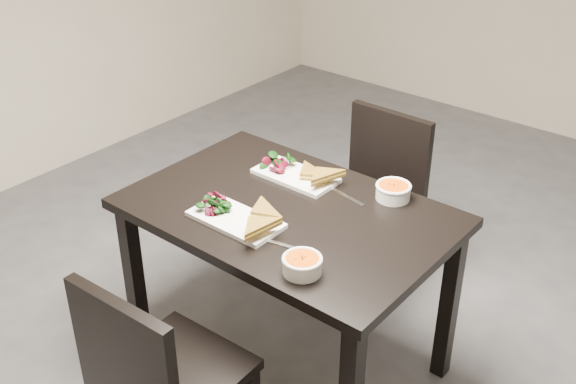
# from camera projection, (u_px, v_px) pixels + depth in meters

# --- Properties ---
(ground) EXTENTS (5.00, 5.00, 0.00)m
(ground) POSITION_uv_depth(u_px,v_px,m) (394.00, 327.00, 3.16)
(ground) COLOR #47474C
(ground) RESTS_ON ground
(table) EXTENTS (1.20, 0.80, 0.75)m
(table) POSITION_uv_depth(u_px,v_px,m) (288.00, 230.00, 2.67)
(table) COLOR black
(table) RESTS_ON ground
(chair_near) EXTENTS (0.44, 0.44, 0.85)m
(chair_near) POSITION_uv_depth(u_px,v_px,m) (157.00, 374.00, 2.24)
(chair_near) COLOR black
(chair_near) RESTS_ON ground
(chair_far) EXTENTS (0.43, 0.43, 0.85)m
(chair_far) POSITION_uv_depth(u_px,v_px,m) (374.00, 192.00, 3.26)
(chair_far) COLOR black
(chair_far) RESTS_ON ground
(plate_near) EXTENTS (0.35, 0.17, 0.02)m
(plate_near) POSITION_uv_depth(u_px,v_px,m) (236.00, 220.00, 2.53)
(plate_near) COLOR white
(plate_near) RESTS_ON table
(sandwich_near) EXTENTS (0.21, 0.19, 0.06)m
(sandwich_near) POSITION_uv_depth(u_px,v_px,m) (251.00, 215.00, 2.49)
(sandwich_near) COLOR olive
(sandwich_near) RESTS_ON plate_near
(salad_near) EXTENTS (0.11, 0.10, 0.05)m
(salad_near) POSITION_uv_depth(u_px,v_px,m) (215.00, 203.00, 2.57)
(salad_near) COLOR black
(salad_near) RESTS_ON plate_near
(soup_bowl_near) EXTENTS (0.13, 0.13, 0.06)m
(soup_bowl_near) POSITION_uv_depth(u_px,v_px,m) (302.00, 264.00, 2.25)
(soup_bowl_near) COLOR white
(soup_bowl_near) RESTS_ON table
(cutlery_near) EXTENTS (0.18, 0.05, 0.00)m
(cutlery_near) POSITION_uv_depth(u_px,v_px,m) (275.00, 243.00, 2.41)
(cutlery_near) COLOR silver
(cutlery_near) RESTS_ON table
(plate_far) EXTENTS (0.34, 0.17, 0.02)m
(plate_far) POSITION_uv_depth(u_px,v_px,m) (295.00, 176.00, 2.82)
(plate_far) COLOR white
(plate_far) RESTS_ON table
(sandwich_far) EXTENTS (0.21, 0.19, 0.06)m
(sandwich_far) POSITION_uv_depth(u_px,v_px,m) (306.00, 174.00, 2.76)
(sandwich_far) COLOR olive
(sandwich_far) RESTS_ON plate_far
(salad_far) EXTENTS (0.11, 0.10, 0.05)m
(salad_far) POSITION_uv_depth(u_px,v_px,m) (276.00, 162.00, 2.86)
(salad_far) COLOR black
(salad_far) RESTS_ON plate_far
(soup_bowl_far) EXTENTS (0.14, 0.14, 0.06)m
(soup_bowl_far) POSITION_uv_depth(u_px,v_px,m) (393.00, 191.00, 2.66)
(soup_bowl_far) COLOR white
(soup_bowl_far) RESTS_ON table
(cutlery_far) EXTENTS (0.18, 0.05, 0.00)m
(cutlery_far) POSITION_uv_depth(u_px,v_px,m) (346.00, 196.00, 2.69)
(cutlery_far) COLOR silver
(cutlery_far) RESTS_ON table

